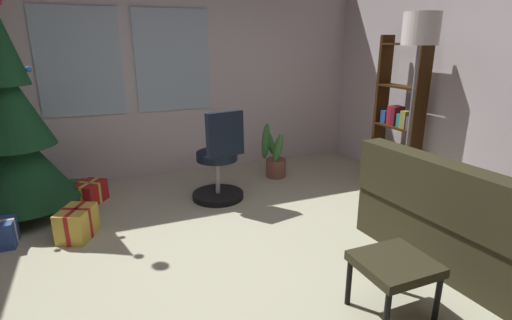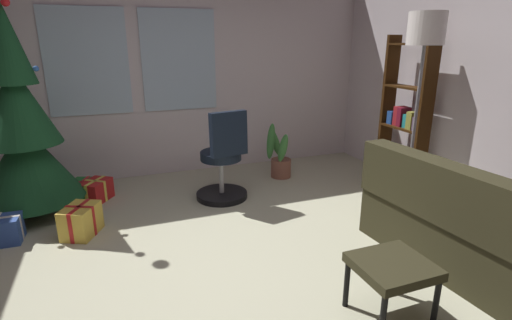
{
  "view_description": "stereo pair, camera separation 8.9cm",
  "coord_description": "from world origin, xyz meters",
  "px_view_note": "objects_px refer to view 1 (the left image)",
  "views": [
    {
      "loc": [
        -0.81,
        -2.31,
        1.66
      ],
      "look_at": [
        0.24,
        0.2,
        0.82
      ],
      "focal_mm": 27.16,
      "sensor_mm": 36.0,
      "label": 1
    },
    {
      "loc": [
        -0.73,
        -2.34,
        1.66
      ],
      "look_at": [
        0.24,
        0.2,
        0.82
      ],
      "focal_mm": 27.16,
      "sensor_mm": 36.0,
      "label": 2
    }
  ],
  "objects_px": {
    "footstool": "(394,267)",
    "potted_plant": "(274,157)",
    "bookshelf": "(398,121)",
    "office_chair": "(219,165)",
    "floor_lamp": "(419,49)",
    "holiday_tree": "(15,134)",
    "gift_box_green": "(78,193)",
    "gift_box_gold": "(77,223)",
    "gift_box_red": "(90,193)"
  },
  "relations": [
    {
      "from": "footstool",
      "to": "potted_plant",
      "type": "height_order",
      "value": "potted_plant"
    },
    {
      "from": "holiday_tree",
      "to": "gift_box_gold",
      "type": "distance_m",
      "value": 1.06
    },
    {
      "from": "gift_box_green",
      "to": "gift_box_gold",
      "type": "bearing_deg",
      "value": -88.92
    },
    {
      "from": "gift_box_red",
      "to": "floor_lamp",
      "type": "relative_size",
      "value": 0.21
    },
    {
      "from": "gift_box_green",
      "to": "holiday_tree",
      "type": "bearing_deg",
      "value": -155.26
    },
    {
      "from": "holiday_tree",
      "to": "gift_box_green",
      "type": "bearing_deg",
      "value": 24.74
    },
    {
      "from": "holiday_tree",
      "to": "floor_lamp",
      "type": "xyz_separation_m",
      "value": [
        3.45,
        -1.34,
        0.76
      ]
    },
    {
      "from": "gift_box_red",
      "to": "office_chair",
      "type": "xyz_separation_m",
      "value": [
        1.3,
        -0.46,
        0.28
      ]
    },
    {
      "from": "floor_lamp",
      "to": "holiday_tree",
      "type": "bearing_deg",
      "value": 158.75
    },
    {
      "from": "potted_plant",
      "to": "gift_box_red",
      "type": "bearing_deg",
      "value": -179.81
    },
    {
      "from": "footstool",
      "to": "gift_box_gold",
      "type": "xyz_separation_m",
      "value": [
        -1.85,
        1.85,
        -0.2
      ]
    },
    {
      "from": "gift_box_red",
      "to": "gift_box_gold",
      "type": "distance_m",
      "value": 0.8
    },
    {
      "from": "gift_box_green",
      "to": "floor_lamp",
      "type": "height_order",
      "value": "floor_lamp"
    },
    {
      "from": "office_chair",
      "to": "potted_plant",
      "type": "height_order",
      "value": "office_chair"
    },
    {
      "from": "gift_box_green",
      "to": "gift_box_gold",
      "type": "distance_m",
      "value": 0.86
    },
    {
      "from": "office_chair",
      "to": "bookshelf",
      "type": "height_order",
      "value": "bookshelf"
    },
    {
      "from": "gift_box_gold",
      "to": "potted_plant",
      "type": "bearing_deg",
      "value": 19.29
    },
    {
      "from": "office_chair",
      "to": "holiday_tree",
      "type": "bearing_deg",
      "value": 170.26
    },
    {
      "from": "gift_box_gold",
      "to": "floor_lamp",
      "type": "bearing_deg",
      "value": -12.94
    },
    {
      "from": "gift_box_gold",
      "to": "office_chair",
      "type": "xyz_separation_m",
      "value": [
        1.42,
        0.33,
        0.26
      ]
    },
    {
      "from": "floor_lamp",
      "to": "gift_box_red",
      "type": "bearing_deg",
      "value": 152.84
    },
    {
      "from": "gift_box_red",
      "to": "holiday_tree",
      "type": "bearing_deg",
      "value": -166.55
    },
    {
      "from": "bookshelf",
      "to": "office_chair",
      "type": "bearing_deg",
      "value": 170.2
    },
    {
      "from": "gift_box_gold",
      "to": "bookshelf",
      "type": "bearing_deg",
      "value": -0.37
    },
    {
      "from": "footstool",
      "to": "gift_box_gold",
      "type": "distance_m",
      "value": 2.62
    },
    {
      "from": "bookshelf",
      "to": "gift_box_gold",
      "type": "bearing_deg",
      "value": 179.63
    },
    {
      "from": "floor_lamp",
      "to": "potted_plant",
      "type": "height_order",
      "value": "floor_lamp"
    },
    {
      "from": "footstool",
      "to": "office_chair",
      "type": "distance_m",
      "value": 2.23
    },
    {
      "from": "gift_box_gold",
      "to": "potted_plant",
      "type": "relative_size",
      "value": 0.6
    },
    {
      "from": "gift_box_green",
      "to": "office_chair",
      "type": "relative_size",
      "value": 0.41
    },
    {
      "from": "footstool",
      "to": "holiday_tree",
      "type": "distance_m",
      "value": 3.44
    },
    {
      "from": "holiday_tree",
      "to": "office_chair",
      "type": "distance_m",
      "value": 1.95
    },
    {
      "from": "office_chair",
      "to": "footstool",
      "type": "bearing_deg",
      "value": -78.88
    },
    {
      "from": "footstool",
      "to": "bookshelf",
      "type": "distance_m",
      "value": 2.49
    },
    {
      "from": "holiday_tree",
      "to": "bookshelf",
      "type": "relative_size",
      "value": 1.45
    },
    {
      "from": "holiday_tree",
      "to": "office_chair",
      "type": "xyz_separation_m",
      "value": [
        1.87,
        -0.32,
        -0.45
      ]
    },
    {
      "from": "footstool",
      "to": "floor_lamp",
      "type": "bearing_deg",
      "value": 45.56
    },
    {
      "from": "potted_plant",
      "to": "floor_lamp",
      "type": "bearing_deg",
      "value": -64.29
    },
    {
      "from": "footstool",
      "to": "potted_plant",
      "type": "distance_m",
      "value": 2.68
    },
    {
      "from": "gift_box_green",
      "to": "gift_box_gold",
      "type": "height_order",
      "value": "gift_box_gold"
    },
    {
      "from": "footstool",
      "to": "potted_plant",
      "type": "xyz_separation_m",
      "value": [
        0.43,
        2.65,
        -0.07
      ]
    },
    {
      "from": "footstool",
      "to": "gift_box_red",
      "type": "relative_size",
      "value": 1.13
    },
    {
      "from": "floor_lamp",
      "to": "footstool",
      "type": "bearing_deg",
      "value": -134.44
    },
    {
      "from": "holiday_tree",
      "to": "potted_plant",
      "type": "height_order",
      "value": "holiday_tree"
    },
    {
      "from": "bookshelf",
      "to": "floor_lamp",
      "type": "xyz_separation_m",
      "value": [
        -0.48,
        -0.66,
        0.82
      ]
    },
    {
      "from": "office_chair",
      "to": "floor_lamp",
      "type": "height_order",
      "value": "floor_lamp"
    },
    {
      "from": "gift_box_red",
      "to": "gift_box_green",
      "type": "relative_size",
      "value": 0.97
    },
    {
      "from": "holiday_tree",
      "to": "gift_box_red",
      "type": "bearing_deg",
      "value": 13.45
    },
    {
      "from": "gift_box_green",
      "to": "office_chair",
      "type": "xyz_separation_m",
      "value": [
        1.43,
        -0.52,
        0.29
      ]
    },
    {
      "from": "holiday_tree",
      "to": "bookshelf",
      "type": "height_order",
      "value": "holiday_tree"
    }
  ]
}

